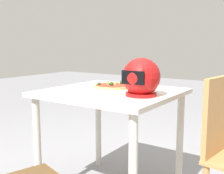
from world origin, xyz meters
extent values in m
cube|color=beige|center=(0.00, 0.00, 0.75)|extent=(0.88, 0.82, 0.03)
cylinder|color=beige|center=(-0.38, -0.35, 0.37)|extent=(0.05, 0.05, 0.73)
cylinder|color=beige|center=(0.38, -0.35, 0.37)|extent=(0.05, 0.05, 0.73)
cylinder|color=beige|center=(0.38, 0.35, 0.37)|extent=(0.05, 0.05, 0.73)
cylinder|color=white|center=(0.02, -0.05, 0.77)|extent=(0.32, 0.32, 0.01)
cylinder|color=tan|center=(0.02, -0.05, 0.79)|extent=(0.27, 0.27, 0.02)
cylinder|color=red|center=(0.02, -0.05, 0.80)|extent=(0.24, 0.24, 0.00)
sphere|color=#234C1E|center=(0.10, 0.01, 0.80)|extent=(0.02, 0.02, 0.02)
sphere|color=#234C1E|center=(-0.02, -0.12, 0.81)|extent=(0.03, 0.03, 0.03)
sphere|color=#234C1E|center=(0.01, -0.02, 0.81)|extent=(0.03, 0.03, 0.03)
cylinder|color=#E0D172|center=(0.00, -0.12, 0.81)|extent=(0.03, 0.03, 0.02)
cylinder|color=#E0D172|center=(0.02, -0.08, 0.81)|extent=(0.03, 0.03, 0.02)
cylinder|color=#E0D172|center=(0.09, -0.09, 0.81)|extent=(0.02, 0.02, 0.02)
cylinder|color=#E0D172|center=(0.04, -0.06, 0.80)|extent=(0.02, 0.02, 0.01)
cylinder|color=#E0D172|center=(-0.03, -0.12, 0.80)|extent=(0.02, 0.02, 0.01)
sphere|color=#B21414|center=(-0.27, 0.07, 0.88)|extent=(0.24, 0.24, 0.24)
cylinder|color=#B21414|center=(-0.27, 0.07, 0.77)|extent=(0.19, 0.19, 0.02)
cube|color=black|center=(-0.27, 0.17, 0.89)|extent=(0.15, 0.02, 0.08)
cube|color=#B7844C|center=(-0.71, -0.08, 0.68)|extent=(0.09, 0.38, 0.45)
camera|label=1|loc=(-1.08, 1.58, 1.07)|focal=44.83mm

